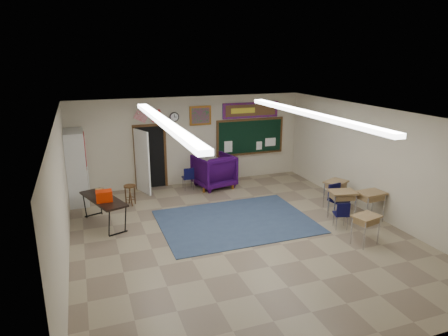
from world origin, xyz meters
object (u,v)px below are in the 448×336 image
object	(u,v)px
student_desk_front_right	(335,192)
wooden_stool	(130,195)
wingback_armchair	(214,171)
student_desk_front_left	(342,204)
folding_table	(104,210)

from	to	relation	value
student_desk_front_right	wooden_stool	world-z (taller)	student_desk_front_right
wingback_armchair	student_desk_front_left	bearing A→B (deg)	108.93
wingback_armchair	folding_table	size ratio (longest dim) A/B	0.65
student_desk_front_left	wooden_stool	xyz separation A→B (m)	(-5.22, 3.10, -0.14)
wingback_armchair	folding_table	bearing A→B (deg)	16.55
folding_table	wooden_stool	xyz separation A→B (m)	(0.82, 1.21, -0.08)
student_desk_front_left	student_desk_front_right	size ratio (longest dim) A/B	1.03
wingback_armchair	student_desk_front_left	distance (m)	4.54
wingback_armchair	folding_table	world-z (taller)	wingback_armchair
folding_table	wooden_stool	size ratio (longest dim) A/B	3.05
student_desk_front_left	student_desk_front_right	bearing A→B (deg)	77.62
student_desk_front_left	folding_table	world-z (taller)	folding_table
wooden_stool	wingback_armchair	bearing A→B (deg)	15.44
wingback_armchair	student_desk_front_left	world-z (taller)	wingback_armchair
wingback_armchair	student_desk_front_right	distance (m)	4.07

